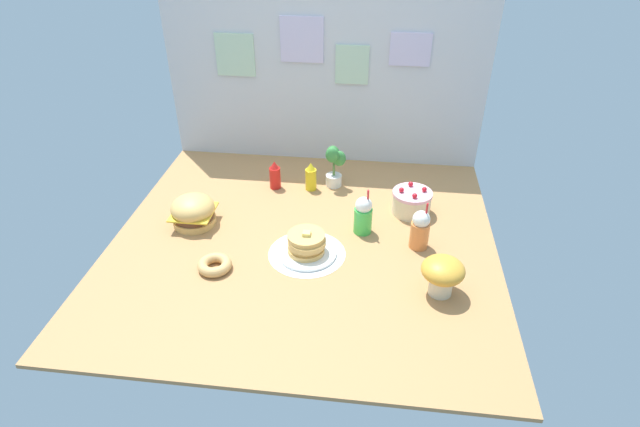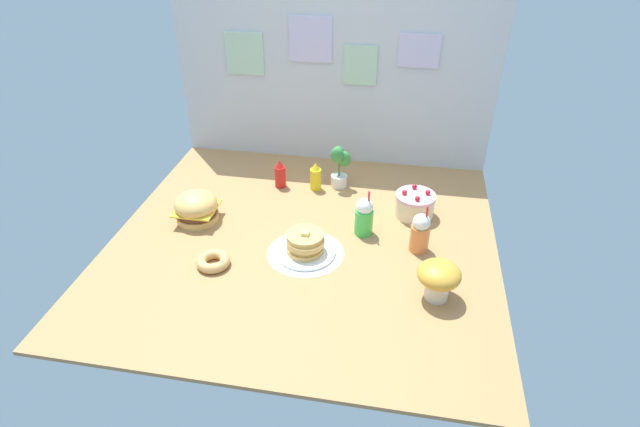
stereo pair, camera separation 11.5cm
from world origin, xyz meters
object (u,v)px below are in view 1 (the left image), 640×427
Objects in this scene: ketchup_bottle at (275,176)px; cream_soda_cup at (363,215)px; layer_cake at (412,202)px; burger at (193,211)px; orange_float_cup at (420,230)px; potted_plant at (334,164)px; mushroom_stool at (443,273)px; donut_pink_glaze at (215,265)px; mustard_bottle at (311,177)px; pancake_stack at (307,245)px.

ketchup_bottle is 66.44cm from cream_soda_cup.
layer_cake is 80.90cm from ketchup_bottle.
ketchup_bottle is 0.67× the size of cream_soda_cup.
burger is 0.88× the size of orange_float_cup.
potted_plant reaches higher than mushroom_stool.
layer_cake is 1.34× the size of donut_pink_glaze.
mushroom_stool is at bearing -80.27° from layer_cake.
layer_cake reaches higher than donut_pink_glaze.
potted_plant reaches higher than cream_soda_cup.
donut_pink_glaze is 103.86cm from mushroom_stool.
ketchup_bottle is 35.43cm from potted_plant.
ketchup_bottle is at bearing 137.62° from mushroom_stool.
donut_pink_glaze is (-95.30, -29.70, -7.54)cm from orange_float_cup.
cream_soda_cup is at bearing -36.20° from ketchup_bottle.
cream_soda_cup and orange_float_cup have the same top height.
mustard_bottle is 0.91× the size of mushroom_stool.
orange_float_cup reaches higher than donut_pink_glaze.
burger is 116.79cm from layer_cake.
layer_cake is at bearing 40.48° from pancake_stack.
potted_plant is at bearing 60.67° from donut_pink_glaze.
mustard_bottle is 51.47cm from cream_soda_cup.
burger is at bearing 163.35° from pancake_stack.
mushroom_stool reaches higher than layer_cake.
orange_float_cup is at bearing 17.31° from donut_pink_glaze.
ketchup_bottle is 1.00× the size of mustard_bottle.
orange_float_cup is at bearing -84.59° from layer_cake.
cream_soda_cup is at bearing -67.15° from potted_plant.
potted_plant is at bearing 84.38° from pancake_stack.
layer_cake is at bearing 99.73° from mushroom_stool.
cream_soda_cup is 1.61× the size of donut_pink_glaze.
pancake_stack is 1.70× the size of ketchup_bottle.
pancake_stack is 1.11× the size of potted_plant.
orange_float_cup is (54.29, 12.91, 4.96)cm from pancake_stack.
layer_cake is (51.36, 43.84, 1.48)cm from pancake_stack.
ketchup_bottle is 0.66× the size of potted_plant.
cream_soda_cup is 29.78cm from orange_float_cup.
layer_cake is at bearing -17.61° from mustard_bottle.
potted_plant is at bearing 24.34° from mustard_bottle.
donut_pink_glaze is (-92.37, -60.63, -4.07)cm from layer_cake.
mushroom_stool is (62.42, -20.62, 6.03)cm from pancake_stack.
mustard_bottle is (21.16, 0.68, 0.00)cm from ketchup_bottle.
potted_plant is (69.40, 49.36, 6.20)cm from burger.
ketchup_bottle is 0.67× the size of orange_float_cup.
orange_float_cup is at bearing -30.69° from ketchup_bottle.
mustard_bottle is at bearing 95.89° from pancake_stack.
potted_plant is (47.71, 84.91, 11.46)cm from donut_pink_glaze.
cream_soda_cup is (-25.34, -21.56, 3.47)cm from layer_cake.
donut_pink_glaze is at bearing -149.76° from cream_soda_cup.
ketchup_bottle is (-27.57, 61.49, 2.82)cm from pancake_stack.
mustard_bottle is at bearing 129.10° from cream_soda_cup.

